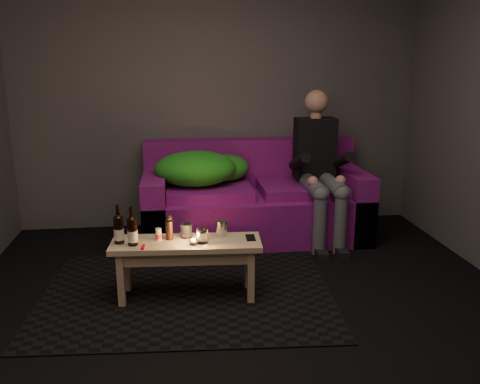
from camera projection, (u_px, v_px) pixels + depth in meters
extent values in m
plane|color=black|center=(252.00, 333.00, 3.20)|extent=(4.50, 4.50, 0.00)
plane|color=#535053|center=(218.00, 97.00, 5.02)|extent=(4.00, 0.00, 4.00)
cube|color=black|center=(188.00, 293.00, 3.73)|extent=(2.20, 1.67, 0.01)
cube|color=#630D52|center=(255.00, 215.00, 4.87)|extent=(2.08, 0.94, 0.44)
cube|color=#630D52|center=(249.00, 162.00, 5.10)|extent=(2.08, 0.23, 0.46)
cube|color=#630D52|center=(155.00, 208.00, 4.73)|extent=(0.21, 0.94, 0.65)
cube|color=#630D52|center=(349.00, 201.00, 4.96)|extent=(0.21, 0.94, 0.65)
cube|color=#630D52|center=(209.00, 191.00, 4.70)|extent=(0.78, 0.62, 0.10)
cube|color=#630D52|center=(301.00, 188.00, 4.81)|extent=(0.78, 0.62, 0.10)
ellipsoid|color=#218A19|center=(195.00, 169.00, 4.68)|extent=(0.75, 0.58, 0.31)
ellipsoid|color=#218A19|center=(225.00, 168.00, 4.87)|extent=(0.46, 0.37, 0.25)
ellipsoid|color=#218A19|center=(171.00, 174.00, 4.79)|extent=(0.33, 0.27, 0.17)
cube|color=black|center=(315.00, 148.00, 4.83)|extent=(0.37, 0.23, 0.57)
sphere|color=tan|center=(316.00, 102.00, 4.72)|extent=(0.22, 0.22, 0.22)
cylinder|color=#52545E|center=(313.00, 186.00, 4.59)|extent=(0.15, 0.52, 0.15)
cylinder|color=#52545E|center=(333.00, 186.00, 4.61)|extent=(0.15, 0.52, 0.15)
cylinder|color=#52545E|center=(319.00, 225.00, 4.42)|extent=(0.11, 0.11, 0.53)
cylinder|color=#52545E|center=(340.00, 224.00, 4.45)|extent=(0.11, 0.11, 0.53)
cube|color=black|center=(320.00, 253.00, 4.42)|extent=(0.09, 0.23, 0.06)
cube|color=black|center=(341.00, 252.00, 4.45)|extent=(0.09, 0.23, 0.06)
cube|color=#D9AE7F|center=(186.00, 244.00, 3.58)|extent=(1.07, 0.40, 0.04)
cube|color=#D9AE7F|center=(187.00, 252.00, 3.59)|extent=(0.93, 0.32, 0.10)
cube|color=#D9AE7F|center=(121.00, 281.00, 3.49)|extent=(0.05, 0.05, 0.39)
cube|color=#D9AE7F|center=(126.00, 267.00, 3.72)|extent=(0.05, 0.05, 0.39)
cube|color=#D9AE7F|center=(251.00, 277.00, 3.54)|extent=(0.05, 0.05, 0.39)
cube|color=#D9AE7F|center=(248.00, 264.00, 3.77)|extent=(0.05, 0.05, 0.39)
cylinder|color=black|center=(119.00, 230.00, 3.51)|extent=(0.07, 0.07, 0.19)
cylinder|color=white|center=(119.00, 234.00, 3.52)|extent=(0.07, 0.07, 0.08)
cone|color=black|center=(118.00, 215.00, 3.48)|extent=(0.07, 0.07, 0.03)
cylinder|color=black|center=(118.00, 211.00, 3.47)|extent=(0.03, 0.03, 0.09)
cylinder|color=black|center=(132.00, 232.00, 3.47)|extent=(0.07, 0.07, 0.19)
cylinder|color=white|center=(133.00, 236.00, 3.48)|extent=(0.07, 0.07, 0.08)
cone|color=black|center=(132.00, 217.00, 3.44)|extent=(0.07, 0.07, 0.03)
cylinder|color=black|center=(131.00, 213.00, 3.44)|extent=(0.03, 0.03, 0.09)
cylinder|color=silver|center=(158.00, 234.00, 3.58)|extent=(0.04, 0.04, 0.09)
cylinder|color=black|center=(169.00, 230.00, 3.59)|extent=(0.07, 0.07, 0.14)
cylinder|color=white|center=(186.00, 231.00, 3.63)|extent=(0.11, 0.11, 0.10)
cylinder|color=white|center=(193.00, 242.00, 3.50)|extent=(0.06, 0.06, 0.04)
sphere|color=orange|center=(193.00, 240.00, 3.50)|extent=(0.02, 0.02, 0.02)
cylinder|color=white|center=(202.00, 236.00, 3.53)|extent=(0.09, 0.09, 0.10)
cylinder|color=silver|center=(222.00, 228.00, 3.66)|extent=(0.11, 0.11, 0.11)
cube|color=black|center=(250.00, 238.00, 3.63)|extent=(0.07, 0.13, 0.01)
cube|color=red|center=(143.00, 247.00, 3.44)|extent=(0.03, 0.08, 0.01)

